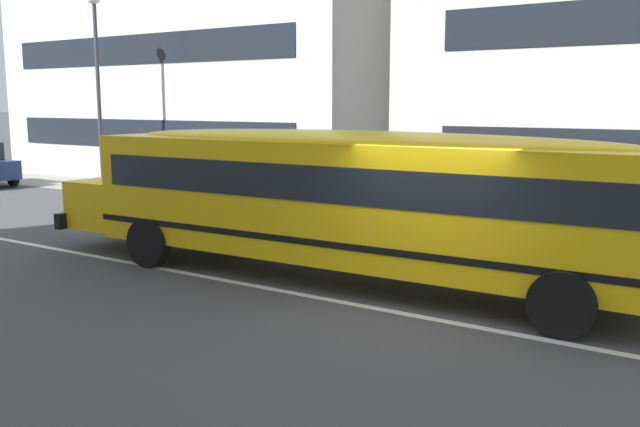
# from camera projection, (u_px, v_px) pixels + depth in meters

# --- Properties ---
(ground_plane) EXTENTS (400.00, 400.00, 0.00)m
(ground_plane) POSITION_uv_depth(u_px,v_px,m) (419.00, 317.00, 10.24)
(ground_plane) COLOR #424244
(sidewalk_far) EXTENTS (120.00, 3.00, 0.01)m
(sidewalk_far) POSITION_uv_depth(u_px,v_px,m) (562.00, 232.00, 16.85)
(sidewalk_far) COLOR gray
(sidewalk_far) RESTS_ON ground_plane
(lane_centreline) EXTENTS (110.00, 0.16, 0.01)m
(lane_centreline) POSITION_uv_depth(u_px,v_px,m) (419.00, 316.00, 10.24)
(lane_centreline) COLOR silver
(lane_centreline) RESTS_ON ground_plane
(school_bus) EXTENTS (11.96, 2.84, 2.66)m
(school_bus) POSITION_uv_depth(u_px,v_px,m) (342.00, 192.00, 12.19)
(school_bus) COLOR yellow
(school_bus) RESTS_ON ground_plane
(street_lamp) EXTENTS (0.44, 0.44, 6.80)m
(street_lamp) POSITION_uv_depth(u_px,v_px,m) (97.00, 68.00, 24.33)
(street_lamp) COLOR #38383D
(street_lamp) RESTS_ON ground_plane
(apartment_block_far_left) EXTENTS (17.40, 12.95, 13.30)m
(apartment_block_far_left) POSITION_uv_depth(u_px,v_px,m) (247.00, 24.00, 31.23)
(apartment_block_far_left) COLOR #B7B7B2
(apartment_block_far_left) RESTS_ON ground_plane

